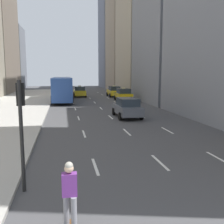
% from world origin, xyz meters
% --- Properties ---
extents(sidewalk_left, '(8.00, 66.00, 0.15)m').
position_xyz_m(sidewalk_left, '(-7.00, 27.00, 0.07)').
color(sidewalk_left, '#ADAAA3').
rests_on(sidewalk_left, ground).
extents(lane_markings, '(5.72, 56.00, 0.01)m').
position_xyz_m(lane_markings, '(2.60, 23.00, 0.01)').
color(lane_markings, white).
rests_on(lane_markings, ground).
extents(building_row_right, '(6.00, 74.32, 37.72)m').
position_xyz_m(building_row_right, '(12.00, 41.51, 15.76)').
color(building_row_right, gray).
rests_on(building_row_right, ground).
extents(taxi_lead, '(2.02, 4.40, 1.87)m').
position_xyz_m(taxi_lead, '(6.80, 33.39, 0.88)').
color(taxi_lead, yellow).
rests_on(taxi_lead, ground).
extents(taxi_second, '(2.02, 4.40, 1.87)m').
position_xyz_m(taxi_second, '(1.20, 40.88, 0.88)').
color(taxi_second, yellow).
rests_on(taxi_second, ground).
extents(taxi_third, '(2.02, 4.40, 1.87)m').
position_xyz_m(taxi_third, '(6.80, 40.11, 0.88)').
color(taxi_third, yellow).
rests_on(taxi_third, ground).
extents(sedan_black_near, '(2.02, 4.59, 1.71)m').
position_xyz_m(sedan_black_near, '(4.00, 19.67, 0.87)').
color(sedan_black_near, '#565B66').
rests_on(sedan_black_near, ground).
extents(city_bus, '(2.80, 11.61, 3.25)m').
position_xyz_m(city_bus, '(-1.61, 34.48, 1.79)').
color(city_bus, '#2D519E').
rests_on(city_bus, ground).
extents(skateboarder, '(0.36, 0.80, 1.75)m').
position_xyz_m(skateboarder, '(-1.33, 3.71, 0.96)').
color(skateboarder, brown).
rests_on(skateboarder, ground).
extents(traffic_light_pole, '(0.24, 0.42, 3.60)m').
position_xyz_m(traffic_light_pole, '(-2.75, 6.27, 2.41)').
color(traffic_light_pole, black).
rests_on(traffic_light_pole, ground).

